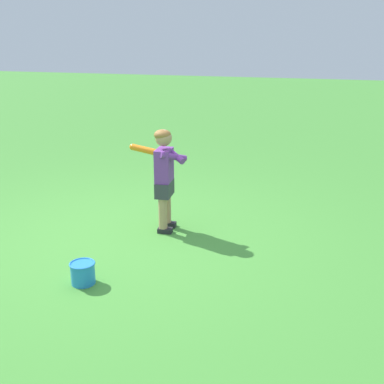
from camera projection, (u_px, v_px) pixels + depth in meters
name	position (u px, v px, depth m)	size (l,w,h in m)	color
ground_plane	(121.00, 238.00, 4.90)	(40.00, 40.00, 0.00)	#479338
child_batter	(164.00, 171.00, 4.91)	(0.33, 0.63, 1.08)	#232328
play_ball_center_lawn	(159.00, 168.00, 7.27)	(0.10, 0.10, 0.10)	yellow
toy_bucket	(83.00, 272.00, 3.97)	(0.22, 0.22, 0.19)	#2884DB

